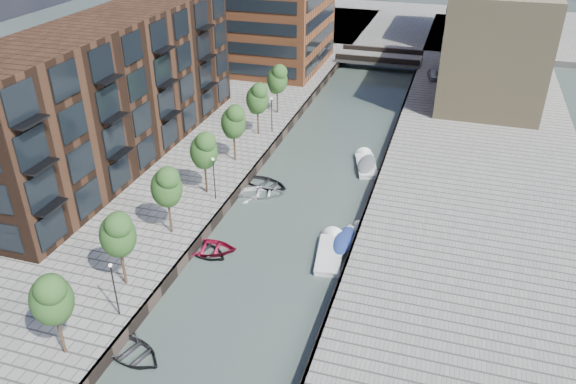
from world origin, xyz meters
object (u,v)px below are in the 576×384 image
at_px(tree_0, 51,297).
at_px(sloop_4, 266,186).
at_px(sloop_0, 132,355).
at_px(sloop_2, 207,251).
at_px(motorboat_2, 330,251).
at_px(motorboat_3, 347,240).
at_px(motorboat_4, 366,164).
at_px(sloop_1, 205,253).
at_px(tree_6, 277,78).
at_px(tree_4, 233,121).
at_px(sloop_3, 261,195).
at_px(tree_5, 257,98).
at_px(tree_3, 204,149).
at_px(tree_1, 117,233).
at_px(tree_2, 166,186).
at_px(car, 434,74).
at_px(bridge, 380,58).

xyz_separation_m(tree_0, sloop_4, (4.27, 25.36, -5.31)).
relative_size(sloop_0, sloop_2, 0.95).
height_order(tree_0, motorboat_2, tree_0).
distance_m(sloop_4, motorboat_3, 12.01).
bearing_deg(motorboat_4, motorboat_3, -85.84).
xyz_separation_m(tree_0, sloop_1, (3.26, 13.25, -5.31)).
height_order(tree_6, motorboat_2, tree_6).
xyz_separation_m(tree_4, motorboat_4, (12.82, 4.55, -5.08)).
bearing_deg(sloop_3, tree_5, 6.27).
bearing_deg(sloop_0, tree_3, 27.60).
distance_m(sloop_2, motorboat_4, 21.21).
distance_m(tree_4, tree_5, 7.00).
relative_size(tree_1, tree_2, 1.00).
distance_m(tree_0, car, 63.67).
bearing_deg(sloop_1, car, 1.57).
xyz_separation_m(tree_3, motorboat_4, (12.82, 11.55, -5.08)).
distance_m(motorboat_3, car, 43.18).
xyz_separation_m(tree_0, tree_5, (0.00, 35.00, 0.00)).
distance_m(tree_4, motorboat_3, 17.77).
relative_size(sloop_0, motorboat_4, 0.80).
xyz_separation_m(sloop_2, car, (14.09, 47.54, 1.63)).
relative_size(tree_3, tree_6, 1.00).
xyz_separation_m(tree_0, sloop_3, (4.42, 23.43, -5.31)).
relative_size(sloop_0, sloop_4, 1.02).
xyz_separation_m(bridge, motorboat_2, (4.37, -51.62, -1.28)).
bearing_deg(tree_2, tree_0, -90.00).
relative_size(tree_2, car, 1.61).
height_order(tree_1, sloop_3, tree_1).
bearing_deg(sloop_4, motorboat_4, -36.17).
xyz_separation_m(sloop_2, motorboat_3, (10.59, 4.53, 0.21)).
bearing_deg(tree_3, tree_2, -90.00).
bearing_deg(tree_4, motorboat_2, -42.08).
height_order(motorboat_2, motorboat_4, motorboat_2).
bearing_deg(tree_4, sloop_3, -45.95).
height_order(tree_4, car, tree_4).
bearing_deg(motorboat_2, sloop_2, -163.86).
relative_size(sloop_3, motorboat_2, 0.80).
height_order(bridge, tree_4, tree_4).
relative_size(tree_5, sloop_2, 1.21).
bearing_deg(tree_5, tree_6, 90.00).
xyz_separation_m(sloop_4, motorboat_4, (8.55, 7.19, 0.22)).
xyz_separation_m(sloop_1, sloop_2, (0.02, 0.36, 0.00)).
distance_m(tree_4, motorboat_4, 14.52).
xyz_separation_m(tree_3, car, (17.36, 40.15, -3.68)).
bearing_deg(sloop_3, sloop_1, 158.88).
bearing_deg(sloop_2, tree_4, 2.00).
bearing_deg(sloop_1, sloop_3, 11.49).
relative_size(bridge, sloop_2, 2.65).
bearing_deg(tree_2, tree_3, 90.00).
bearing_deg(sloop_2, tree_2, 72.36).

